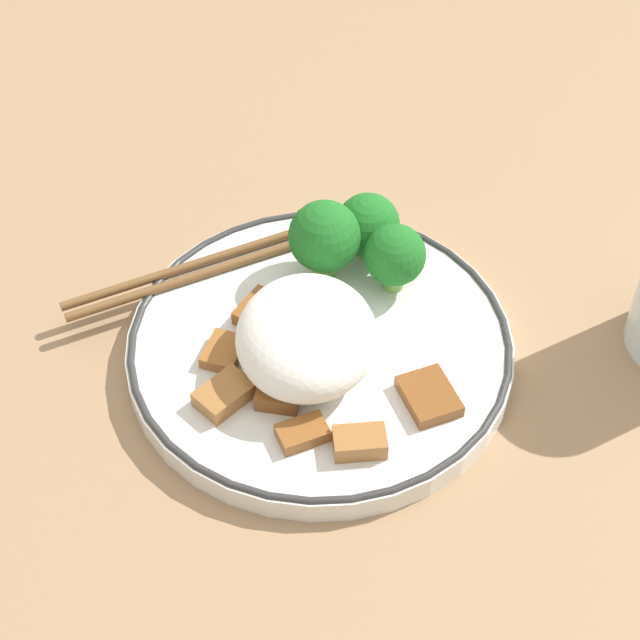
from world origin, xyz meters
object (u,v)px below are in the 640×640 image
(plate, at_px, (320,347))
(broccoli_back_right, at_px, (318,237))
(chopsticks, at_px, (223,261))
(broccoli_back_center, at_px, (368,226))
(broccoli_back_left, at_px, (395,256))

(plate, height_order, broccoli_back_right, broccoli_back_right)
(broccoli_back_right, distance_m, chopsticks, 0.07)
(broccoli_back_center, bearing_deg, broccoli_back_left, 31.02)
(chopsticks, bearing_deg, broccoli_back_left, 82.64)
(plate, distance_m, broccoli_back_left, 0.08)
(broccoli_back_left, bearing_deg, plate, -42.04)
(broccoli_back_left, distance_m, chopsticks, 0.12)
(chopsticks, bearing_deg, plate, 46.14)
(broccoli_back_left, xyz_separation_m, broccoli_back_center, (-0.03, -0.02, -0.00))
(chopsticks, bearing_deg, broccoli_back_right, 85.94)
(plate, height_order, broccoli_back_center, broccoli_back_center)
(broccoli_back_center, distance_m, chopsticks, 0.10)
(broccoli_back_left, height_order, broccoli_back_center, same)
(broccoli_back_center, xyz_separation_m, chopsticks, (0.02, -0.10, -0.02))
(plate, xyz_separation_m, broccoli_back_center, (-0.08, 0.03, 0.03))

